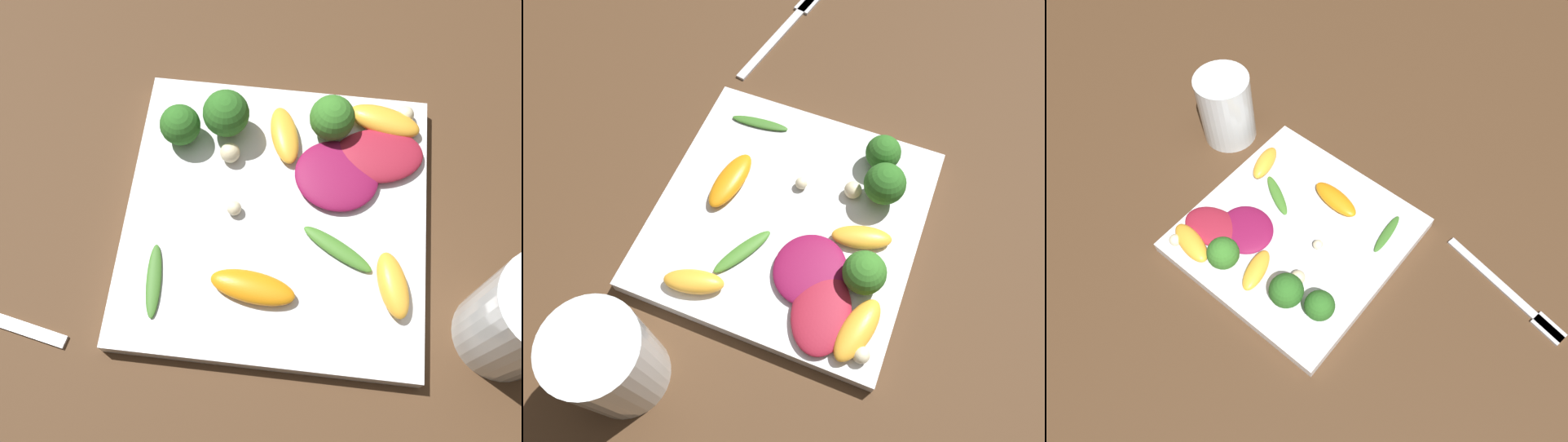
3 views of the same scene
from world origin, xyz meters
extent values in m
plane|color=#4C331E|center=(0.00, 0.00, 0.00)|extent=(2.40, 2.40, 0.00)
cube|color=white|center=(0.00, 0.00, 0.01)|extent=(0.27, 0.27, 0.02)
ellipsoid|color=maroon|center=(-0.04, 0.05, 0.03)|extent=(0.08, 0.09, 0.01)
ellipsoid|color=maroon|center=(-0.07, 0.09, 0.03)|extent=(0.07, 0.09, 0.01)
ellipsoid|color=#FCAD33|center=(0.06, 0.10, 0.03)|extent=(0.06, 0.04, 0.02)
ellipsoid|color=#FCAD33|center=(-0.10, 0.09, 0.03)|extent=(0.04, 0.07, 0.02)
ellipsoid|color=orange|center=(0.07, -0.01, 0.03)|extent=(0.04, 0.08, 0.02)
ellipsoid|color=#FCAD33|center=(-0.08, 0.00, 0.03)|extent=(0.06, 0.04, 0.01)
cylinder|color=#84AD5B|center=(-0.07, -0.09, 0.02)|extent=(0.01, 0.01, 0.01)
sphere|color=#2D6B23|center=(-0.07, -0.09, 0.04)|extent=(0.04, 0.04, 0.04)
cylinder|color=#84AD5B|center=(-0.08, -0.05, 0.03)|extent=(0.01, 0.01, 0.02)
sphere|color=#2D6B23|center=(-0.08, -0.05, 0.05)|extent=(0.04, 0.04, 0.04)
cylinder|color=#7A9E51|center=(-0.09, 0.04, 0.02)|extent=(0.01, 0.01, 0.01)
sphere|color=#387A28|center=(-0.09, 0.04, 0.04)|extent=(0.04, 0.04, 0.04)
ellipsoid|color=#47842D|center=(0.03, 0.06, 0.02)|extent=(0.05, 0.07, 0.01)
ellipsoid|color=#3D7528|center=(0.07, -0.10, 0.02)|extent=(0.07, 0.02, 0.00)
sphere|color=beige|center=(-0.11, 0.11, 0.03)|extent=(0.02, 0.02, 0.02)
sphere|color=beige|center=(-0.05, -0.05, 0.03)|extent=(0.02, 0.02, 0.02)
sphere|color=beige|center=(0.00, -0.04, 0.03)|extent=(0.01, 0.01, 0.01)
camera|label=1|loc=(0.21, 0.01, 0.52)|focal=42.00mm
camera|label=2|loc=(-0.09, 0.23, 0.48)|focal=35.00mm
camera|label=3|loc=(-0.26, -0.23, 0.60)|focal=35.00mm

